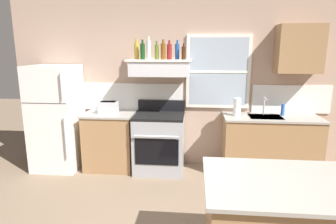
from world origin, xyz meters
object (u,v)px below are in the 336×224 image
object	(u,v)px
bottle_clear_tall	(149,50)
bottle_brown_stout	(184,53)
bottle_dark_green_wine	(143,51)
bottle_red_label_wine	(169,51)
paper_towel_roll	(237,107)
bottle_blue_liqueur	(177,51)
dish_soap_bottle	(283,109)
bottle_champagne_gold_foil	(137,51)
toaster	(108,107)
bottle_amber_wine	(163,51)
refrigerator	(57,118)
bottle_olive_oil_square	(157,52)
stove_range	(159,142)

from	to	relation	value
bottle_clear_tall	bottle_brown_stout	size ratio (longest dim) A/B	1.45
bottle_dark_green_wine	bottle_clear_tall	distance (m)	0.10
bottle_red_label_wine	bottle_brown_stout	distance (m)	0.21
bottle_red_label_wine	paper_towel_roll	distance (m)	1.31
bottle_blue_liqueur	dish_soap_bottle	world-z (taller)	bottle_blue_liqueur
bottle_champagne_gold_foil	toaster	bearing A→B (deg)	-163.23
bottle_red_label_wine	bottle_brown_stout	world-z (taller)	bottle_red_label_wine
bottle_red_label_wine	bottle_champagne_gold_foil	bearing A→B (deg)	170.78
bottle_dark_green_wine	bottle_brown_stout	xyz separation A→B (m)	(0.61, 0.02, -0.02)
bottle_dark_green_wine	bottle_amber_wine	size ratio (longest dim) A/B	0.99
refrigerator	bottle_red_label_wine	bearing A→B (deg)	2.71
bottle_champagne_gold_foil	bottle_amber_wine	world-z (taller)	bottle_champagne_gold_foil
bottle_clear_tall	bottle_olive_oil_square	size ratio (longest dim) A/B	1.26
stove_range	dish_soap_bottle	xyz separation A→B (m)	(1.88, 0.14, 0.54)
refrigerator	dish_soap_bottle	world-z (taller)	refrigerator
refrigerator	bottle_olive_oil_square	bearing A→B (deg)	3.72
bottle_red_label_wine	paper_towel_roll	bearing A→B (deg)	-1.40
refrigerator	bottle_clear_tall	bearing A→B (deg)	3.91
dish_soap_bottle	toaster	bearing A→B (deg)	-177.30
bottle_clear_tall	bottle_red_label_wine	world-z (taller)	bottle_clear_tall
refrigerator	bottle_brown_stout	bearing A→B (deg)	2.54
bottle_blue_liqueur	bottle_olive_oil_square	bearing A→B (deg)	-167.69
toaster	bottle_olive_oil_square	world-z (taller)	bottle_olive_oil_square
bottle_clear_tall	bottle_brown_stout	world-z (taller)	bottle_clear_tall
bottle_dark_green_wine	bottle_amber_wine	distance (m)	0.31
toaster	bottle_amber_wine	bearing A→B (deg)	3.27
bottle_dark_green_wine	bottle_olive_oil_square	world-z (taller)	bottle_dark_green_wine
bottle_olive_oil_square	bottle_red_label_wine	size ratio (longest dim) A/B	0.97
bottle_amber_wine	dish_soap_bottle	distance (m)	2.02
bottle_brown_stout	paper_towel_roll	size ratio (longest dim) A/B	0.88
refrigerator	bottle_champagne_gold_foil	bearing A→B (deg)	7.40
bottle_champagne_gold_foil	bottle_blue_liqueur	xyz separation A→B (m)	(0.62, 0.00, -0.01)
bottle_clear_tall	bottle_red_label_wine	bearing A→B (deg)	-2.99
bottle_amber_wine	dish_soap_bottle	size ratio (longest dim) A/B	1.63
toaster	bottle_olive_oil_square	size ratio (longest dim) A/B	1.09
bottle_amber_wine	bottle_champagne_gold_foil	bearing A→B (deg)	168.49
refrigerator	bottle_brown_stout	world-z (taller)	bottle_brown_stout
dish_soap_bottle	paper_towel_roll	bearing A→B (deg)	-171.89
refrigerator	stove_range	bearing A→B (deg)	0.80
refrigerator	bottle_champagne_gold_foil	world-z (taller)	bottle_champagne_gold_foil
bottle_dark_green_wine	bottle_olive_oil_square	bearing A→B (deg)	10.98
bottle_amber_wine	bottle_blue_liqueur	bearing A→B (deg)	23.30
toaster	stove_range	distance (m)	0.97
stove_range	bottle_clear_tall	distance (m)	1.44
bottle_red_label_wine	bottle_blue_liqueur	xyz separation A→B (m)	(0.11, 0.09, 0.00)
bottle_olive_oil_square	bottle_brown_stout	bearing A→B (deg)	-2.12
bottle_blue_liqueur	bottle_dark_green_wine	bearing A→B (deg)	-168.22
bottle_brown_stout	bottle_champagne_gold_foil	bearing A→B (deg)	173.80
refrigerator	bottle_clear_tall	size ratio (longest dim) A/B	4.81
bottle_clear_tall	bottle_blue_liqueur	size ratio (longest dim) A/B	1.20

